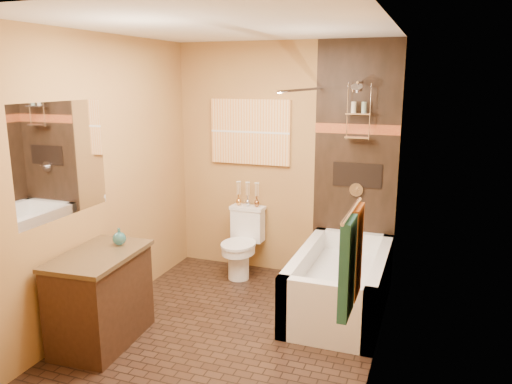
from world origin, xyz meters
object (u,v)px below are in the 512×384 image
at_px(bathtub, 340,287).
at_px(vanity, 101,298).
at_px(toilet, 242,242).
at_px(sunset_painting, 250,132).

height_order(bathtub, vanity, vanity).
bearing_deg(vanity, bathtub, 31.96).
bearing_deg(bathtub, vanity, -144.20).
bearing_deg(vanity, toilet, 68.21).
relative_size(sunset_painting, bathtub, 0.60).
xyz_separation_m(sunset_painting, bathtub, (1.17, -0.73, -1.33)).
bearing_deg(sunset_painting, vanity, -105.78).
height_order(sunset_painting, bathtub, sunset_painting).
distance_m(sunset_painting, bathtub, 1.91).
xyz_separation_m(toilet, vanity, (-0.56, -1.72, 0.01)).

